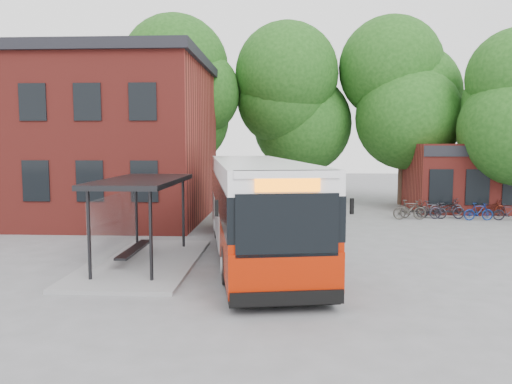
{
  "coord_description": "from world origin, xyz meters",
  "views": [
    {
      "loc": [
        0.12,
        -17.19,
        4.05
      ],
      "look_at": [
        -0.95,
        3.57,
        2.0
      ],
      "focal_mm": 35.0,
      "sensor_mm": 36.0,
      "label": 1
    }
  ],
  "objects_px": {
    "bicycle_1": "(410,210)",
    "bicycle_2": "(447,210)",
    "bus_shelter": "(143,221)",
    "bicycle_0": "(415,209)",
    "bicycle_4": "(446,207)",
    "bicycle_3": "(431,210)",
    "city_bus": "(256,208)",
    "bicycle_6": "(489,208)",
    "bicycle_5": "(479,212)",
    "bicycle_7": "(508,212)"
  },
  "relations": [
    {
      "from": "bicycle_2",
      "to": "bicycle_7",
      "type": "xyz_separation_m",
      "value": [
        3.01,
        -0.46,
        -0.06
      ]
    },
    {
      "from": "bicycle_1",
      "to": "bicycle_7",
      "type": "distance_m",
      "value": 5.06
    },
    {
      "from": "bicycle_1",
      "to": "bicycle_0",
      "type": "bearing_deg",
      "value": -35.64
    },
    {
      "from": "city_bus",
      "to": "bicycle_0",
      "type": "xyz_separation_m",
      "value": [
        8.17,
        9.29,
        -1.23
      ]
    },
    {
      "from": "bicycle_0",
      "to": "bicycle_3",
      "type": "height_order",
      "value": "bicycle_0"
    },
    {
      "from": "bicycle_7",
      "to": "bus_shelter",
      "type": "bearing_deg",
      "value": 136.01
    },
    {
      "from": "bicycle_5",
      "to": "bicycle_2",
      "type": "bearing_deg",
      "value": 68.12
    },
    {
      "from": "bicycle_7",
      "to": "bicycle_3",
      "type": "bearing_deg",
      "value": 95.54
    },
    {
      "from": "city_bus",
      "to": "bicycle_4",
      "type": "distance_m",
      "value": 14.28
    },
    {
      "from": "bus_shelter",
      "to": "bicycle_1",
      "type": "relative_size",
      "value": 3.98
    },
    {
      "from": "bus_shelter",
      "to": "bicycle_5",
      "type": "xyz_separation_m",
      "value": [
        14.93,
        10.23,
        -0.98
      ]
    },
    {
      "from": "bicycle_6",
      "to": "bicycle_1",
      "type": "bearing_deg",
      "value": 99.34
    },
    {
      "from": "city_bus",
      "to": "bicycle_6",
      "type": "height_order",
      "value": "city_bus"
    },
    {
      "from": "city_bus",
      "to": "bicycle_3",
      "type": "bearing_deg",
      "value": 35.83
    },
    {
      "from": "bus_shelter",
      "to": "bicycle_4",
      "type": "height_order",
      "value": "bus_shelter"
    },
    {
      "from": "bus_shelter",
      "to": "bicycle_0",
      "type": "distance_m",
      "value": 16.23
    },
    {
      "from": "bicycle_7",
      "to": "city_bus",
      "type": "bearing_deg",
      "value": 137.68
    },
    {
      "from": "bus_shelter",
      "to": "bicycle_0",
      "type": "bearing_deg",
      "value": 43.01
    },
    {
      "from": "bicycle_1",
      "to": "bicycle_4",
      "type": "height_order",
      "value": "bicycle_1"
    },
    {
      "from": "bicycle_3",
      "to": "city_bus",
      "type": "bearing_deg",
      "value": 156.12
    },
    {
      "from": "bicycle_4",
      "to": "bicycle_5",
      "type": "distance_m",
      "value": 1.97
    },
    {
      "from": "bus_shelter",
      "to": "bicycle_7",
      "type": "bearing_deg",
      "value": 31.87
    },
    {
      "from": "bicycle_1",
      "to": "bicycle_3",
      "type": "height_order",
      "value": "bicycle_1"
    },
    {
      "from": "bicycle_1",
      "to": "bicycle_2",
      "type": "bearing_deg",
      "value": -83.83
    },
    {
      "from": "bicycle_2",
      "to": "bicycle_4",
      "type": "xyz_separation_m",
      "value": [
        0.3,
        1.11,
        0.0
      ]
    },
    {
      "from": "bus_shelter",
      "to": "bicycle_6",
      "type": "distance_m",
      "value": 20.02
    },
    {
      "from": "bicycle_0",
      "to": "bicycle_2",
      "type": "bearing_deg",
      "value": -122.54
    },
    {
      "from": "bicycle_1",
      "to": "bicycle_7",
      "type": "bearing_deg",
      "value": -94.49
    },
    {
      "from": "bus_shelter",
      "to": "bicycle_7",
      "type": "relative_size",
      "value": 4.75
    },
    {
      "from": "bicycle_2",
      "to": "bicycle_6",
      "type": "relative_size",
      "value": 1.04
    },
    {
      "from": "bus_shelter",
      "to": "bicycle_1",
      "type": "bearing_deg",
      "value": 42.26
    },
    {
      "from": "bicycle_2",
      "to": "bicycle_7",
      "type": "bearing_deg",
      "value": -102.73
    },
    {
      "from": "bicycle_3",
      "to": "bicycle_1",
      "type": "bearing_deg",
      "value": 130.45
    },
    {
      "from": "bicycle_0",
      "to": "bicycle_5",
      "type": "bearing_deg",
      "value": -124.99
    },
    {
      "from": "bus_shelter",
      "to": "city_bus",
      "type": "relative_size",
      "value": 0.52
    },
    {
      "from": "bus_shelter",
      "to": "bicycle_2",
      "type": "height_order",
      "value": "bus_shelter"
    },
    {
      "from": "bus_shelter",
      "to": "city_bus",
      "type": "height_order",
      "value": "city_bus"
    },
    {
      "from": "bicycle_1",
      "to": "bicycle_6",
      "type": "relative_size",
      "value": 0.96
    },
    {
      "from": "bicycle_2",
      "to": "bicycle_3",
      "type": "relative_size",
      "value": 1.22
    },
    {
      "from": "city_bus",
      "to": "bicycle_6",
      "type": "bearing_deg",
      "value": 29.56
    },
    {
      "from": "bicycle_6",
      "to": "city_bus",
      "type": "bearing_deg",
      "value": 121.17
    },
    {
      "from": "bicycle_0",
      "to": "bicycle_2",
      "type": "xyz_separation_m",
      "value": [
        1.61,
        -0.35,
        0.02
      ]
    },
    {
      "from": "city_bus",
      "to": "bicycle_2",
      "type": "distance_m",
      "value": 13.3
    },
    {
      "from": "bicycle_4",
      "to": "bicycle_0",
      "type": "bearing_deg",
      "value": 104.11
    },
    {
      "from": "bicycle_3",
      "to": "bicycle_4",
      "type": "distance_m",
      "value": 1.47
    },
    {
      "from": "bicycle_0",
      "to": "bicycle_5",
      "type": "relative_size",
      "value": 1.17
    },
    {
      "from": "bicycle_4",
      "to": "bicycle_6",
      "type": "height_order",
      "value": "bicycle_4"
    },
    {
      "from": "bicycle_0",
      "to": "bicycle_6",
      "type": "distance_m",
      "value": 4.36
    },
    {
      "from": "bicycle_0",
      "to": "bicycle_1",
      "type": "relative_size",
      "value": 1.03
    },
    {
      "from": "bicycle_3",
      "to": "bicycle_4",
      "type": "relative_size",
      "value": 0.82
    }
  ]
}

